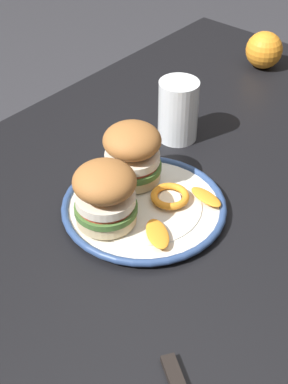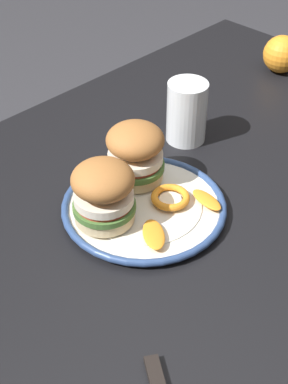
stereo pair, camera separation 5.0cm
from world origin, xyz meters
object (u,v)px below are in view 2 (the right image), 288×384
at_px(dining_table, 195,250).
at_px(dinner_plate, 144,207).
at_px(drinking_glass, 187,115).
at_px(sandwich_half_left, 103,192).
at_px(whole_orange, 282,54).
at_px(sandwich_half_right, 135,152).

bearing_deg(dining_table, dinner_plate, 142.64).
distance_m(dining_table, drinking_glass, 0.25).
bearing_deg(sandwich_half_left, whole_orange, 9.25).
relative_size(dining_table, sandwich_half_left, 10.40).
relative_size(dinner_plate, sandwich_half_left, 2.17).
xyz_separation_m(dinner_plate, drinking_glass, (0.20, 0.09, 0.04)).
bearing_deg(whole_orange, drinking_glass, -175.28).
distance_m(dinner_plate, sandwich_half_right, 0.09).
relative_size(dining_table, sandwich_half_right, 9.78).
bearing_deg(sandwich_half_left, drinking_glass, 14.99).
bearing_deg(dinner_plate, sandwich_half_left, 164.53).
distance_m(dining_table, sandwich_half_left, 0.23).
bearing_deg(dining_table, sandwich_half_left, 152.16).
bearing_deg(dining_table, whole_orange, 19.80).
bearing_deg(whole_orange, dinner_plate, -167.83).
bearing_deg(whole_orange, sandwich_half_right, -173.14).
height_order(sandwich_half_left, drinking_glass, sandwich_half_left).
distance_m(dining_table, sandwich_half_right, 0.21).
height_order(dinner_plate, drinking_glass, drinking_glass).
relative_size(sandwich_half_right, drinking_glass, 1.11).
xyz_separation_m(sandwich_half_left, drinking_glass, (0.27, 0.07, -0.02)).
height_order(dinner_plate, sandwich_half_left, sandwich_half_left).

